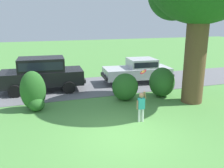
{
  "coord_description": "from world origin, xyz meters",
  "views": [
    {
      "loc": [
        -2.85,
        -7.11,
        3.98
      ],
      "look_at": [
        0.55,
        2.96,
        1.1
      ],
      "focal_mm": 38.42,
      "sensor_mm": 36.0,
      "label": 1
    }
  ],
  "objects_px": {
    "parked_sedan": "(138,70)",
    "parked_suv": "(42,72)",
    "child_thrower": "(141,105)",
    "frisbee": "(143,72)"
  },
  "relations": [
    {
      "from": "parked_sedan",
      "to": "parked_suv",
      "type": "relative_size",
      "value": 0.95
    },
    {
      "from": "child_thrower",
      "to": "frisbee",
      "type": "bearing_deg",
      "value": 58.04
    },
    {
      "from": "child_thrower",
      "to": "parked_suv",
      "type": "bearing_deg",
      "value": 121.38
    },
    {
      "from": "frisbee",
      "to": "parked_sedan",
      "type": "bearing_deg",
      "value": 66.93
    },
    {
      "from": "parked_sedan",
      "to": "parked_suv",
      "type": "xyz_separation_m",
      "value": [
        -5.94,
        0.04,
        0.23
      ]
    },
    {
      "from": "parked_sedan",
      "to": "parked_suv",
      "type": "bearing_deg",
      "value": 179.61
    },
    {
      "from": "parked_sedan",
      "to": "child_thrower",
      "type": "relative_size",
      "value": 3.53
    },
    {
      "from": "child_thrower",
      "to": "frisbee",
      "type": "relative_size",
      "value": 4.58
    },
    {
      "from": "child_thrower",
      "to": "frisbee",
      "type": "distance_m",
      "value": 1.3
    },
    {
      "from": "parked_suv",
      "to": "child_thrower",
      "type": "height_order",
      "value": "parked_suv"
    }
  ]
}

